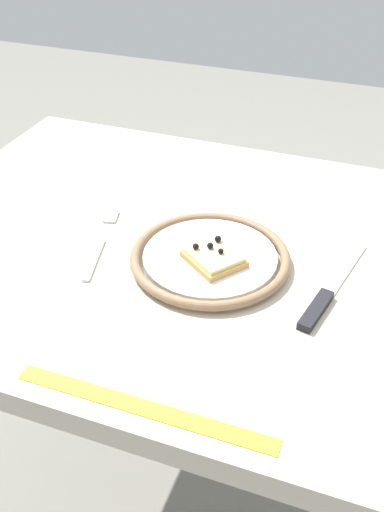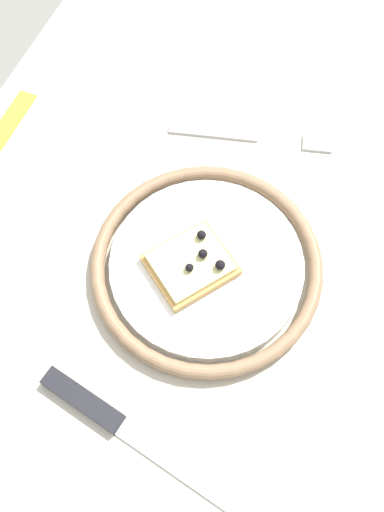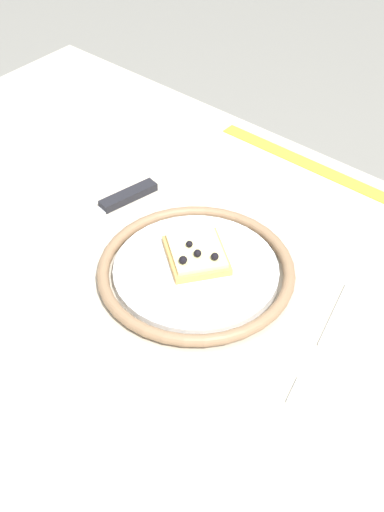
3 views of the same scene
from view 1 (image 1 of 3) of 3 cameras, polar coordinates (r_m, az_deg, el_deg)
The scene contains 6 objects.
dining_table at distance 1.03m, azimuth 4.00°, elevation -3.73°, with size 1.15×0.75×0.76m.
plate at distance 0.95m, azimuth 1.70°, elevation -0.18°, with size 0.25×0.25×0.02m.
pizza_slice_near at distance 0.93m, azimuth 2.06°, elevation -0.09°, with size 0.11×0.11×0.03m.
knife at distance 0.90m, azimuth 12.29°, elevation -3.87°, with size 0.06×0.24×0.01m.
fork at distance 1.01m, azimuth -8.53°, elevation 1.24°, with size 0.07×0.20×0.00m.
measuring_tape at distance 0.74m, azimuth -4.59°, elevation -13.96°, with size 0.33×0.02×0.00m, color yellow.
Camera 1 is at (0.21, -0.77, 1.33)m, focal length 42.75 mm.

